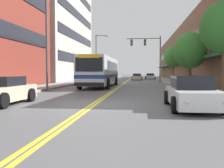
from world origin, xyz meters
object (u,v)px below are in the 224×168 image
at_px(city_bus, 101,70).
at_px(car_champagne_parked_left_near, 1,91).
at_px(car_white_parked_right_foreground, 192,94).
at_px(car_silver_parked_right_mid, 150,76).
at_px(traffic_signal_mast, 149,50).
at_px(car_beige_moving_lead, 137,77).
at_px(street_tree_right_near, 224,28).
at_px(street_lamp_left_near, 50,22).
at_px(street_tree_right_far, 173,57).
at_px(car_black_parked_left_mid, 103,77).
at_px(street_tree_right_mid, 190,50).
at_px(car_red_parked_left_far, 97,78).
at_px(street_lamp_left_far, 98,54).

bearing_deg(city_bus, car_champagne_parked_left_near, -99.00).
bearing_deg(car_white_parked_right_foreground, city_bus, 112.38).
relative_size(car_silver_parked_right_mid, traffic_signal_mast, 0.60).
height_order(car_beige_moving_lead, street_tree_right_near, street_tree_right_near).
height_order(traffic_signal_mast, street_tree_right_near, traffic_signal_mast).
xyz_separation_m(street_lamp_left_near, street_tree_right_far, (11.88, 17.40, -1.81)).
distance_m(car_black_parked_left_mid, street_tree_right_far, 13.87).
xyz_separation_m(car_white_parked_right_foreground, car_silver_parked_right_mid, (-0.03, 44.76, -0.03)).
bearing_deg(street_lamp_left_near, traffic_signal_mast, 66.16).
xyz_separation_m(car_white_parked_right_foreground, street_tree_right_mid, (2.51, 13.62, 2.97)).
height_order(car_red_parked_left_far, street_tree_right_near, street_tree_right_near).
bearing_deg(street_lamp_left_far, car_silver_parked_right_mid, 55.46).
height_order(car_silver_parked_right_mid, street_lamp_left_near, street_lamp_left_near).
relative_size(car_champagne_parked_left_near, street_tree_right_mid, 0.86).
height_order(car_beige_moving_lead, street_tree_right_far, street_tree_right_far).
bearing_deg(car_champagne_parked_left_near, car_white_parked_right_foreground, -1.95).
distance_m(city_bus, street_lamp_left_far, 16.22).
bearing_deg(street_lamp_left_near, car_beige_moving_lead, 77.39).
relative_size(car_white_parked_right_foreground, street_tree_right_near, 0.83).
distance_m(street_tree_right_near, street_tree_right_mid, 9.04).
xyz_separation_m(city_bus, street_tree_right_near, (9.10, -10.89, 2.45)).
xyz_separation_m(traffic_signal_mast, street_lamp_left_near, (-8.48, -19.19, 0.59)).
distance_m(traffic_signal_mast, street_lamp_left_near, 20.99).
height_order(street_lamp_left_near, street_tree_right_mid, street_lamp_left_near).
distance_m(car_black_parked_left_mid, car_beige_moving_lead, 7.44).
distance_m(car_beige_moving_lead, traffic_signal_mast, 11.05).
xyz_separation_m(car_champagne_parked_left_near, car_black_parked_left_mid, (-0.03, 33.00, -0.05)).
xyz_separation_m(city_bus, traffic_signal_mast, (5.50, 12.26, 3.23)).
distance_m(car_champagne_parked_left_near, car_black_parked_left_mid, 33.00).
xyz_separation_m(city_bus, street_lamp_left_near, (-2.98, -6.93, 3.82)).
distance_m(car_black_parked_left_mid, street_tree_right_mid, 22.91).
height_order(car_black_parked_left_mid, street_lamp_left_far, street_lamp_left_far).
relative_size(city_bus, traffic_signal_mast, 1.76).
height_order(car_white_parked_right_foreground, street_tree_right_far, street_tree_right_far).
bearing_deg(car_silver_parked_right_mid, car_black_parked_left_mid, -127.50).
height_order(car_silver_parked_right_mid, street_tree_right_near, street_tree_right_near).
bearing_deg(car_red_parked_left_far, street_lamp_left_near, -91.78).
distance_m(car_champagne_parked_left_near, car_beige_moving_lead, 37.89).
distance_m(car_champagne_parked_left_near, traffic_signal_mast, 28.89).
distance_m(city_bus, traffic_signal_mast, 13.82).
xyz_separation_m(street_tree_right_mid, street_tree_right_far, (0.01, 12.34, 0.14)).
bearing_deg(street_tree_right_far, car_champagne_parked_left_near, -113.78).
xyz_separation_m(traffic_signal_mast, street_lamp_left_far, (-8.52, 3.40, -0.28)).
bearing_deg(car_white_parked_right_foreground, car_champagne_parked_left_near, 178.05).
distance_m(city_bus, street_lamp_left_near, 8.45).
bearing_deg(street_tree_right_mid, street_lamp_left_far, 124.20).
distance_m(car_champagne_parked_left_near, car_red_parked_left_far, 26.15).
relative_size(car_white_parked_right_foreground, street_lamp_left_near, 0.49).
xyz_separation_m(car_beige_moving_lead, street_lamp_left_near, (-6.52, -29.16, 4.94)).
relative_size(city_bus, car_silver_parked_right_mid, 2.94).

